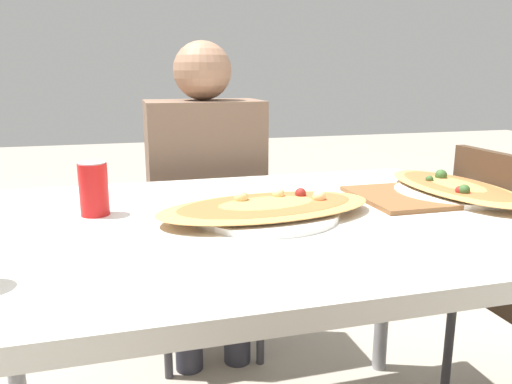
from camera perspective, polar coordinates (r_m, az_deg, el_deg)
name	(u,v)px	position (r m, az deg, el deg)	size (l,w,h in m)	color
dining_table	(246,246)	(1.16, -1.20, -6.14)	(1.33, 0.92, 0.74)	silver
chair_far_seated	(202,227)	(1.96, -6.20, -3.95)	(0.40, 0.40, 0.85)	#3F2D1E
person_seated	(206,180)	(1.80, -5.79, 1.37)	(0.40, 0.28, 1.17)	#2D2D38
pizza_main	(267,208)	(1.15, 1.24, -1.86)	(0.54, 0.33, 0.06)	white
soda_can	(94,189)	(1.21, -18.06, 0.33)	(0.07, 0.07, 0.12)	red
serving_tray	(430,195)	(1.41, 19.23, -0.32)	(0.39, 0.28, 0.01)	brown
pizza_second	(454,188)	(1.45, 21.72, 0.38)	(0.32, 0.49, 0.06)	white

